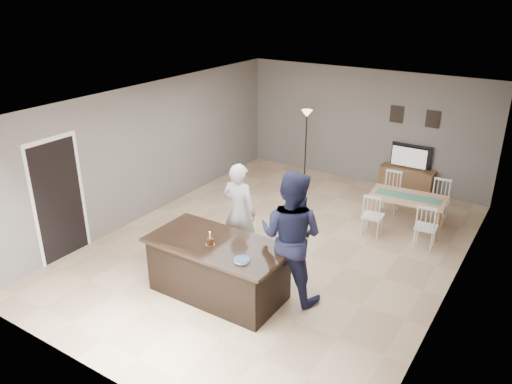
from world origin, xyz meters
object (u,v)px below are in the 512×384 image
Objects in this scene: birthday_cake at (210,241)px; floor_lamp at (306,126)px; man at (291,236)px; dining_table at (408,202)px; tv_console at (406,181)px; woman at (239,212)px; kitchen_island at (218,268)px; plate_stack at (242,260)px; television at (410,157)px.

floor_lamp is at bearing 102.17° from birthday_cake.
dining_table is at bearing -108.40° from man.
woman reaches higher than tv_console.
kitchen_island is 1.24× the size of floor_lamp.
man is (0.95, 0.55, 0.58)m from kitchen_island.
man reaches higher than birthday_cake.
woman is 7.54× the size of plate_stack.
plate_stack is 4.24m from dining_table.
woman is at bearing 70.70° from television.
woman is at bearing 108.60° from kitchen_island.
kitchen_island is at bearing 107.10° from woman.
plate_stack is (0.61, -0.25, 0.46)m from kitchen_island.
woman is 7.93× the size of birthday_cake.
television reaches higher than birthday_cake.
dining_table reaches higher than tv_console.
kitchen_island reaches higher than dining_table.
birthday_cake is (-1.25, -5.68, 0.65)m from tv_console.
dining_table is (0.54, -1.75, 0.25)m from tv_console.
woman is 1.03× the size of dining_table.
man is at bearing 87.19° from television.
tv_console is at bearing 77.58° from birthday_cake.
woman is 3.44m from dining_table.
dining_table is at bearing 65.51° from birthday_cake.
plate_stack is at bearing 84.30° from television.
kitchen_island is 1.27× the size of dining_table.
man reaches higher than kitchen_island.
kitchen_island is 5.70m from tv_console.
television is 4.16× the size of birthday_cake.
floor_lamp is at bearing -169.24° from tv_console.
tv_console is 5.85m from birthday_cake.
kitchen_island is at bearing 25.23° from man.
television is 2.48m from floor_lamp.
birthday_cake is (-1.25, -5.75, 0.09)m from television.
tv_console is 1.85m from dining_table.
woman reaches higher than kitchen_island.
kitchen_island is at bearing -118.49° from dining_table.
woman is (-1.58, -4.44, 0.57)m from tv_console.
man is 9.39× the size of birthday_cake.
man is 8.92× the size of plate_stack.
floor_lamp reaches higher than tv_console.
plate_stack is (0.99, -1.38, 0.05)m from woman.
birthday_cake reaches higher than tv_console.
birthday_cake is at bearing -118.51° from dining_table.
man is (-0.25, -5.09, 0.17)m from television.
birthday_cake is 0.13× the size of dining_table.
man reaches higher than woman.
television is 5.88m from birthday_cake.
tv_console is 2.64m from floor_lamp.
television is at bearing 12.38° from floor_lamp.
plate_stack reaches higher than kitchen_island.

